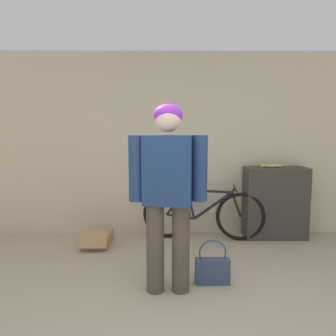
# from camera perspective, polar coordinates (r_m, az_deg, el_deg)

# --- Properties ---
(wall_back) EXTENTS (8.00, 0.07, 2.60)m
(wall_back) POSITION_cam_1_polar(r_m,az_deg,el_deg) (4.73, 1.10, 4.12)
(wall_back) COLOR beige
(wall_back) RESTS_ON ground_plane
(side_shelf) EXTENTS (0.85, 0.37, 0.99)m
(side_shelf) POSITION_cam_1_polar(r_m,az_deg,el_deg) (4.85, 18.12, -5.74)
(side_shelf) COLOR #38332D
(side_shelf) RESTS_ON ground_plane
(person) EXTENTS (0.72, 0.33, 1.75)m
(person) POSITION_cam_1_polar(r_m,az_deg,el_deg) (2.99, -0.00, -2.91)
(person) COLOR #4C4238
(person) RESTS_ON ground_plane
(bicycle) EXTENTS (1.68, 0.46, 0.74)m
(bicycle) POSITION_cam_1_polar(r_m,az_deg,el_deg) (4.59, 6.12, -7.95)
(bicycle) COLOR black
(bicycle) RESTS_ON ground_plane
(banana) EXTENTS (0.34, 0.09, 0.04)m
(banana) POSITION_cam_1_polar(r_m,az_deg,el_deg) (4.76, 17.43, 0.37)
(banana) COLOR #EAD64C
(banana) RESTS_ON side_shelf
(handbag) EXTENTS (0.34, 0.11, 0.45)m
(handbag) POSITION_cam_1_polar(r_m,az_deg,el_deg) (3.41, 7.74, -17.07)
(handbag) COLOR #334260
(handbag) RESTS_ON ground_plane
(cardboard_box) EXTENTS (0.36, 0.53, 0.25)m
(cardboard_box) POSITION_cam_1_polar(r_m,az_deg,el_deg) (4.53, -12.21, -11.88)
(cardboard_box) COLOR #A87F51
(cardboard_box) RESTS_ON ground_plane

